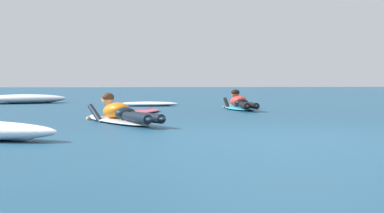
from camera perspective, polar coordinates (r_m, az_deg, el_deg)
The scene contains 6 objects.
ground_plane at distance 16.01m, azimuth -1.63°, elevation 0.21°, with size 120.00×120.00×0.00m, color navy.
surfer_near at distance 8.78m, azimuth -7.76°, elevation -0.88°, with size 1.36×2.67×0.55m.
surfer_far at distance 13.08m, azimuth 5.15°, elevation 0.26°, with size 0.64×2.59×0.53m.
drifting_surfboard at distance 11.47m, azimuth -5.60°, elevation -0.57°, with size 1.31×2.17×0.16m.
whitewater_mid_right at distance 17.68m, azimuth -17.71°, elevation 0.75°, with size 3.00×2.09×0.29m.
whitewater_back at distance 15.02m, azimuth -4.73°, elevation 0.27°, with size 1.71×0.72×0.12m.
Camera 1 is at (-1.94, -5.88, 0.67)m, focal length 49.56 mm.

